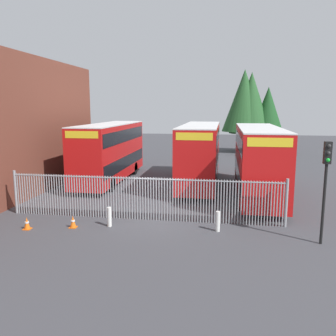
% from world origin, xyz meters
% --- Properties ---
extents(ground_plane, '(100.00, 100.00, 0.00)m').
position_xyz_m(ground_plane, '(0.00, 8.00, 0.00)').
color(ground_plane, '#3D3D42').
extents(palisade_fence, '(14.10, 0.14, 2.35)m').
position_xyz_m(palisade_fence, '(-0.66, 0.00, 1.18)').
color(palisade_fence, gray).
rests_on(palisade_fence, ground).
extents(double_decker_bus_near_gate, '(2.54, 10.81, 4.42)m').
position_xyz_m(double_decker_bus_near_gate, '(-5.27, 8.92, 2.42)').
color(double_decker_bus_near_gate, red).
rests_on(double_decker_bus_near_gate, ground).
extents(double_decker_bus_behind_fence_left, '(2.54, 10.81, 4.42)m').
position_xyz_m(double_decker_bus_behind_fence_left, '(5.49, 5.85, 2.42)').
color(double_decker_bus_behind_fence_left, red).
rests_on(double_decker_bus_behind_fence_left, ground).
extents(double_decker_bus_behind_fence_right, '(2.54, 10.81, 4.42)m').
position_xyz_m(double_decker_bus_behind_fence_right, '(1.63, 8.66, 2.42)').
color(double_decker_bus_behind_fence_right, red).
rests_on(double_decker_bus_behind_fence_right, ground).
extents(bollard_near_left, '(0.20, 0.20, 0.95)m').
position_xyz_m(bollard_near_left, '(-2.00, -1.28, 0.47)').
color(bollard_near_left, silver).
rests_on(bollard_near_left, ground).
extents(bollard_center_front, '(0.20, 0.20, 0.95)m').
position_xyz_m(bollard_center_front, '(3.15, -1.14, 0.47)').
color(bollard_center_front, silver).
rests_on(bollard_center_front, ground).
extents(traffic_cone_by_gate, '(0.34, 0.34, 0.59)m').
position_xyz_m(traffic_cone_by_gate, '(-5.68, -2.29, 0.29)').
color(traffic_cone_by_gate, orange).
rests_on(traffic_cone_by_gate, ground).
extents(traffic_cone_mid_forecourt, '(0.34, 0.34, 0.59)m').
position_xyz_m(traffic_cone_mid_forecourt, '(-3.65, -1.73, 0.29)').
color(traffic_cone_mid_forecourt, orange).
rests_on(traffic_cone_mid_forecourt, ground).
extents(traffic_light_kerbside, '(0.28, 0.33, 4.30)m').
position_xyz_m(traffic_light_kerbside, '(7.45, -1.98, 2.99)').
color(traffic_light_kerbside, black).
rests_on(traffic_light_kerbside, ground).
extents(tree_tall_back, '(5.35, 5.35, 10.29)m').
position_xyz_m(tree_tall_back, '(5.67, 28.80, 6.46)').
color(tree_tall_back, '#4C3823').
rests_on(tree_tall_back, ground).
extents(tree_short_side, '(3.77, 3.77, 8.15)m').
position_xyz_m(tree_short_side, '(8.59, 28.81, 5.44)').
color(tree_short_side, '#4C3823').
rests_on(tree_short_side, ground).
extents(tree_mid_row, '(5.27, 5.27, 9.94)m').
position_xyz_m(tree_mid_row, '(6.53, 28.82, 6.17)').
color(tree_mid_row, '#4C3823').
rests_on(tree_mid_row, ground).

